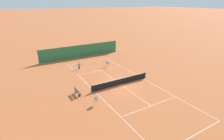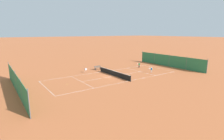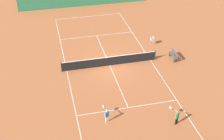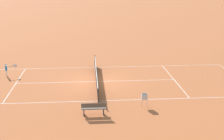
% 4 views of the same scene
% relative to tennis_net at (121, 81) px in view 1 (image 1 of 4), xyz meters
% --- Properties ---
extents(ground_plane, '(600.00, 600.00, 0.00)m').
position_rel_tennis_net_xyz_m(ground_plane, '(0.00, 0.00, -0.50)').
color(ground_plane, '#B25B33').
extents(court_line_markings, '(8.25, 23.85, 0.01)m').
position_rel_tennis_net_xyz_m(court_line_markings, '(0.00, 0.00, -0.50)').
color(court_line_markings, white).
rests_on(court_line_markings, ground).
extents(tennis_net, '(9.18, 0.08, 1.06)m').
position_rel_tennis_net_xyz_m(tennis_net, '(0.00, 0.00, 0.00)').
color(tennis_net, '#2D2D2D').
rests_on(tennis_net, ground).
extents(windscreen_fence_near, '(17.28, 0.08, 2.90)m').
position_rel_tennis_net_xyz_m(windscreen_fence_near, '(-0.00, -15.50, 0.81)').
color(windscreen_fence_near, '#2D754C').
rests_on(windscreen_fence_near, ground).
extents(player_far_baseline, '(0.36, 0.98, 1.11)m').
position_rel_tennis_net_xyz_m(player_far_baseline, '(-1.99, -7.51, 0.15)').
color(player_far_baseline, white).
rests_on(player_far_baseline, ground).
extents(player_far_service, '(0.49, 1.03, 1.21)m').
position_rel_tennis_net_xyz_m(player_far_service, '(2.91, -8.93, 0.21)').
color(player_far_service, black).
rests_on(player_far_service, ground).
extents(tennis_ball_far_corner, '(0.07, 0.07, 0.07)m').
position_rel_tennis_net_xyz_m(tennis_ball_far_corner, '(-1.83, -5.85, -0.47)').
color(tennis_ball_far_corner, '#CCE033').
rests_on(tennis_ball_far_corner, ground).
extents(tennis_ball_by_net_left, '(0.07, 0.07, 0.07)m').
position_rel_tennis_net_xyz_m(tennis_ball_by_net_left, '(-4.46, -1.74, -0.47)').
color(tennis_ball_by_net_left, '#CCE033').
rests_on(tennis_ball_by_net_left, ground).
extents(tennis_ball_alley_left, '(0.07, 0.07, 0.07)m').
position_rel_tennis_net_xyz_m(tennis_ball_alley_left, '(-0.16, 8.84, -0.47)').
color(tennis_ball_alley_left, '#CCE033').
rests_on(tennis_ball_alley_left, ground).
extents(tennis_ball_mid_court, '(0.07, 0.07, 0.07)m').
position_rel_tennis_net_xyz_m(tennis_ball_mid_court, '(-2.30, -0.32, -0.47)').
color(tennis_ball_mid_court, '#CCE033').
rests_on(tennis_ball_mid_court, ground).
extents(ball_hopper, '(0.36, 0.36, 0.89)m').
position_rel_tennis_net_xyz_m(ball_hopper, '(5.29, 2.96, 0.16)').
color(ball_hopper, '#B7B7BC').
rests_on(ball_hopper, ground).
extents(courtside_bench, '(0.36, 1.50, 0.84)m').
position_rel_tennis_net_xyz_m(courtside_bench, '(6.34, -0.34, -0.05)').
color(courtside_bench, '#51473D').
rests_on(courtside_bench, ground).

